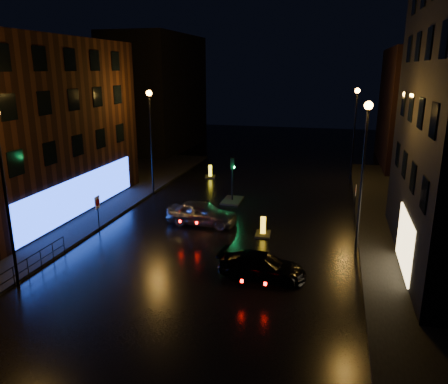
{
  "coord_description": "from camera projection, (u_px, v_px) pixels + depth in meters",
  "views": [
    {
      "loc": [
        6.32,
        -17.65,
        9.96
      ],
      "look_at": [
        -0.01,
        6.81,
        2.8
      ],
      "focal_mm": 35.0,
      "sensor_mm": 36.0,
      "label": 1
    }
  ],
  "objects": [
    {
      "name": "ground",
      "position": [
        188.0,
        287.0,
        20.67
      ],
      "size": [
        120.0,
        120.0,
        0.0
      ],
      "primitive_type": "plane",
      "color": "black",
      "rests_on": "ground"
    },
    {
      "name": "bollard_far",
      "position": [
        210.0,
        175.0,
        41.4
      ],
      "size": [
        1.17,
        1.51,
        1.18
      ],
      "rotation": [
        0.0,
        0.0,
        0.22
      ],
      "color": "black",
      "rests_on": "ground"
    },
    {
      "name": "street_lamp_rfar",
      "position": [
        355.0,
        121.0,
        37.77
      ],
      "size": [
        0.44,
        0.44,
        8.37
      ],
      "color": "black",
      "rests_on": "ground"
    },
    {
      "name": "building_far_left",
      "position": [
        158.0,
        93.0,
        55.22
      ],
      "size": [
        8.0,
        16.0,
        14.0
      ],
      "primitive_type": "cube",
      "color": "black",
      "rests_on": "ground"
    },
    {
      "name": "guard_railing",
      "position": [
        27.0,
        263.0,
        21.47
      ],
      "size": [
        0.05,
        6.04,
        1.0
      ],
      "color": "black",
      "rests_on": "ground"
    },
    {
      "name": "street_lamp_lfar",
      "position": [
        151.0,
        127.0,
        34.08
      ],
      "size": [
        0.44,
        0.44,
        8.37
      ],
      "color": "black",
      "rests_on": "ground"
    },
    {
      "name": "traffic_signal",
      "position": [
        232.0,
        195.0,
        33.86
      ],
      "size": [
        1.4,
        2.4,
        3.45
      ],
      "color": "black",
      "rests_on": "ground"
    },
    {
      "name": "road_sign_right",
      "position": [
        356.0,
        193.0,
        30.44
      ],
      "size": [
        0.08,
        0.52,
        2.15
      ],
      "rotation": [
        0.0,
        0.0,
        3.1
      ],
      "color": "black",
      "rests_on": "ground"
    },
    {
      "name": "dark_sedan",
      "position": [
        262.0,
        266.0,
        21.41
      ],
      "size": [
        4.39,
        1.97,
        1.25
      ],
      "primitive_type": "imported",
      "rotation": [
        0.0,
        0.0,
        1.52
      ],
      "color": "black",
      "rests_on": "ground"
    },
    {
      "name": "silver_hatchback",
      "position": [
        202.0,
        213.0,
        28.74
      ],
      "size": [
        4.67,
        2.0,
        1.57
      ],
      "primitive_type": "imported",
      "rotation": [
        0.0,
        0.0,
        1.54
      ],
      "color": "#9A9DA1",
      "rests_on": "ground"
    },
    {
      "name": "road_sign_left",
      "position": [
        98.0,
        206.0,
        26.97
      ],
      "size": [
        0.11,
        0.58,
        2.38
      ],
      "rotation": [
        0.0,
        0.0,
        0.08
      ],
      "color": "black",
      "rests_on": "ground"
    },
    {
      "name": "building_left",
      "position": [
        12.0,
        128.0,
        30.22
      ],
      "size": [
        10.0,
        18.0,
        12.0
      ],
      "primitive_type": "cube",
      "color": "black",
      "rests_on": "ground"
    },
    {
      "name": "street_lamp_rnear",
      "position": [
        364.0,
        156.0,
        22.87
      ],
      "size": [
        0.44,
        0.44,
        8.37
      ],
      "color": "black",
      "rests_on": "ground"
    },
    {
      "name": "street_lamp_lnear",
      "position": [
        2.0,
        172.0,
        19.17
      ],
      "size": [
        0.44,
        0.44,
        8.37
      ],
      "color": "black",
      "rests_on": "ground"
    },
    {
      "name": "pavement_left",
      "position": [
        41.0,
        211.0,
        31.48
      ],
      "size": [
        12.0,
        44.0,
        0.15
      ],
      "primitive_type": "cube",
      "color": "black",
      "rests_on": "ground"
    },
    {
      "name": "bollard_near",
      "position": [
        263.0,
        231.0,
        27.03
      ],
      "size": [
        1.0,
        1.41,
        1.18
      ],
      "rotation": [
        0.0,
        0.0,
        0.08
      ],
      "color": "black",
      "rests_on": "ground"
    },
    {
      "name": "building_far_right",
      "position": [
        425.0,
        108.0,
        45.23
      ],
      "size": [
        8.0,
        14.0,
        12.0
      ],
      "primitive_type": "cube",
      "color": "black",
      "rests_on": "ground"
    }
  ]
}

